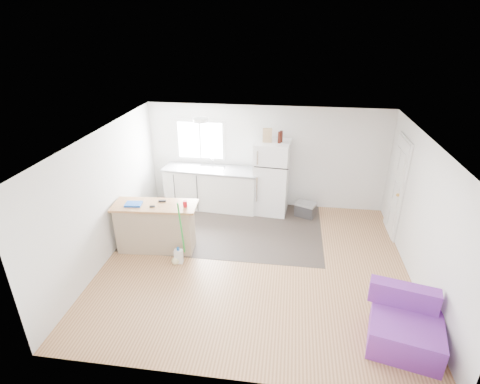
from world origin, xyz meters
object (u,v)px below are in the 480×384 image
(cooler, at_px, (305,209))
(peninsula, at_px, (156,227))
(blue_tray, at_px, (134,204))
(mop, at_px, (177,252))
(purple_seat, at_px, (405,327))
(cardboard_box, at_px, (267,135))
(bottle_right, at_px, (281,136))
(red_cup, at_px, (185,204))
(kitchen_cabinets, at_px, (212,188))
(bottle_left, at_px, (279,137))
(refrigerator, at_px, (272,178))
(cleaner_jug, at_px, (179,256))

(cooler, bearing_deg, peninsula, -126.15)
(blue_tray, bearing_deg, mop, -21.80)
(purple_seat, xyz_separation_m, blue_tray, (-4.54, 1.74, 0.71))
(cardboard_box, xyz_separation_m, bottle_right, (0.30, 0.04, -0.02))
(cardboard_box, bearing_deg, mop, -122.18)
(peninsula, xyz_separation_m, red_cup, (0.62, -0.01, 0.54))
(kitchen_cabinets, distance_m, bottle_right, 2.06)
(cooler, bearing_deg, cardboard_box, -164.70)
(cooler, distance_m, cardboard_box, 1.92)
(cooler, bearing_deg, bottle_left, -164.07)
(refrigerator, bearing_deg, purple_seat, -55.53)
(refrigerator, xyz_separation_m, purple_seat, (2.08, -3.70, -0.57))
(refrigerator, height_order, purple_seat, refrigerator)
(cleaner_jug, bearing_deg, peninsula, 139.82)
(purple_seat, relative_size, bottle_left, 4.42)
(peninsula, xyz_separation_m, bottle_left, (2.24, 1.82, 1.33))
(mop, distance_m, blue_tray, 1.22)
(bottle_left, bearing_deg, purple_seat, -61.93)
(peninsula, distance_m, red_cup, 0.82)
(bottle_left, bearing_deg, peninsula, -140.84)
(kitchen_cabinets, xyz_separation_m, cardboard_box, (1.28, -0.05, 1.34))
(cardboard_box, bearing_deg, kitchen_cabinets, 177.75)
(cardboard_box, bearing_deg, peninsula, -136.61)
(mop, xyz_separation_m, cardboard_box, (1.44, 2.29, 1.61))
(purple_seat, xyz_separation_m, mop, (-3.65, 1.39, -0.05))
(cooler, xyz_separation_m, bottle_right, (-0.63, 0.16, 1.64))
(cleaner_jug, relative_size, blue_tray, 1.10)
(bottle_right, bearing_deg, refrigerator, -175.41)
(blue_tray, bearing_deg, bottle_right, 36.89)
(bottle_left, bearing_deg, kitchen_cabinets, 176.56)
(purple_seat, relative_size, mop, 0.85)
(red_cup, bearing_deg, bottle_left, 48.52)
(cooler, distance_m, mop, 3.22)
(bottle_left, bearing_deg, red_cup, -131.48)
(red_cup, height_order, bottle_right, bottle_right)
(peninsula, distance_m, cooler, 3.40)
(blue_tray, distance_m, cardboard_box, 3.15)
(kitchen_cabinets, bearing_deg, cooler, -0.62)
(cleaner_jug, distance_m, cardboard_box, 3.18)
(cleaner_jug, distance_m, blue_tray, 1.29)
(purple_seat, distance_m, cardboard_box, 4.57)
(refrigerator, distance_m, cleaner_jug, 2.87)
(mop, bearing_deg, refrigerator, 49.82)
(refrigerator, bearing_deg, kitchen_cabinets, -175.95)
(refrigerator, relative_size, bottle_right, 6.76)
(purple_seat, distance_m, bottle_right, 4.45)
(cooler, relative_size, red_cup, 4.38)
(cardboard_box, relative_size, bottle_left, 1.20)
(kitchen_cabinets, xyz_separation_m, refrigerator, (1.41, -0.03, 0.34))
(refrigerator, distance_m, cooler, 1.06)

